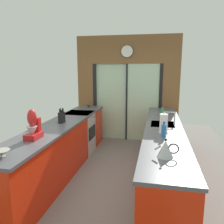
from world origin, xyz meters
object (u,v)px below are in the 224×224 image
object	(u,v)px
mixing_bowl_far	(89,106)
soap_bottle_far	(162,113)
oven_range	(80,133)
stand_mixer	(33,127)
mixing_bowl_near	(2,153)
soap_bottle_near	(164,130)
knife_block	(62,117)
kettle	(166,149)
paper_towel_roll	(164,124)

from	to	relation	value
mixing_bowl_far	soap_bottle_far	bearing A→B (deg)	-25.92
oven_range	stand_mixer	distance (m)	2.02
mixing_bowl_near	soap_bottle_near	distance (m)	2.10
stand_mixer	soap_bottle_far	bearing A→B (deg)	43.56
mixing_bowl_near	soap_bottle_near	size ratio (longest dim) A/B	0.80
soap_bottle_near	soap_bottle_far	bearing A→B (deg)	90.00
mixing_bowl_near	knife_block	xyz separation A→B (m)	(0.00, 1.62, 0.06)
kettle	soap_bottle_near	world-z (taller)	soap_bottle_near
stand_mixer	soap_bottle_near	distance (m)	1.83
knife_block	paper_towel_roll	world-z (taller)	paper_towel_roll
oven_range	soap_bottle_far	distance (m)	1.90
kettle	soap_bottle_near	bearing A→B (deg)	90.16
oven_range	kettle	xyz separation A→B (m)	(1.80, -2.23, 0.56)
soap_bottle_near	paper_towel_roll	size ratio (longest dim) A/B	0.72
paper_towel_roll	mixing_bowl_far	bearing A→B (deg)	133.12
oven_range	stand_mixer	size ratio (longest dim) A/B	2.19
knife_block	paper_towel_roll	size ratio (longest dim) A/B	0.85
soap_bottle_near	soap_bottle_far	size ratio (longest dim) A/B	0.93
soap_bottle_near	paper_towel_roll	bearing A→B (deg)	90.00
mixing_bowl_far	stand_mixer	world-z (taller)	stand_mixer
kettle	mixing_bowl_near	bearing A→B (deg)	-168.78
mixing_bowl_near	stand_mixer	size ratio (longest dim) A/B	0.44
mixing_bowl_far	kettle	distance (m)	3.38
knife_block	paper_towel_roll	distance (m)	1.80
oven_range	soap_bottle_far	xyz separation A→B (m)	(1.80, -0.22, 0.57)
mixing_bowl_near	stand_mixer	bearing A→B (deg)	90.00
stand_mixer	kettle	xyz separation A→B (m)	(1.78, -0.31, -0.07)
kettle	soap_bottle_far	distance (m)	2.01
oven_range	soap_bottle_near	size ratio (longest dim) A/B	3.99
knife_block	soap_bottle_near	world-z (taller)	knife_block
kettle	soap_bottle_near	size ratio (longest dim) A/B	1.16
oven_range	stand_mixer	world-z (taller)	stand_mixer
stand_mixer	kettle	world-z (taller)	stand_mixer
mixing_bowl_far	soap_bottle_far	size ratio (longest dim) A/B	0.58
kettle	paper_towel_roll	xyz separation A→B (m)	(-0.00, 0.97, 0.05)
mixing_bowl_near	stand_mixer	xyz separation A→B (m)	(0.00, 0.67, 0.12)
knife_block	stand_mixer	bearing A→B (deg)	-90.00
soap_bottle_far	stand_mixer	bearing A→B (deg)	-136.44
kettle	paper_towel_roll	size ratio (longest dim) A/B	0.84
knife_block	stand_mixer	size ratio (longest dim) A/B	0.65
mixing_bowl_near	soap_bottle_near	bearing A→B (deg)	31.83
soap_bottle_far	kettle	bearing A→B (deg)	-89.94
mixing_bowl_far	knife_block	size ratio (longest dim) A/B	0.53
soap_bottle_far	knife_block	bearing A→B (deg)	-157.31
mixing_bowl_near	knife_block	distance (m)	1.62
oven_range	kettle	size ratio (longest dim) A/B	3.43
mixing_bowl_near	stand_mixer	world-z (taller)	stand_mixer
oven_range	soap_bottle_near	xyz separation A→B (m)	(1.80, -1.48, 0.56)
soap_bottle_near	knife_block	bearing A→B (deg)	163.98
soap_bottle_near	soap_bottle_far	xyz separation A→B (m)	(0.00, 1.26, 0.01)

